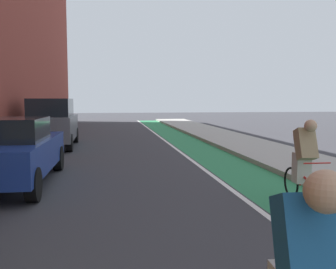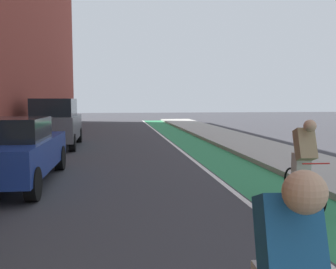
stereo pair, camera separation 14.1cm
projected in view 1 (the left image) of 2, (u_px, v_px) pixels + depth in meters
name	position (u px, v px, depth m)	size (l,w,h in m)	color
ground_plane	(123.00, 155.00, 13.17)	(86.39, 86.39, 0.00)	#38383D
bike_lane_paint	(194.00, 146.00, 15.60)	(1.60, 39.27, 0.00)	#2D8451
lane_divider_stripe	(173.00, 146.00, 15.46)	(0.12, 39.27, 0.00)	white
sidewalk_right	(243.00, 144.00, 15.92)	(2.67, 39.27, 0.14)	#A8A59E
parked_sedan_blue	(6.00, 151.00, 8.40)	(2.05, 4.35, 1.53)	navy
parked_suv_gray	(52.00, 122.00, 15.12)	(1.88, 4.24, 1.98)	#595B60
cyclist_mid	(304.00, 160.00, 6.79)	(0.48, 1.66, 1.59)	black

